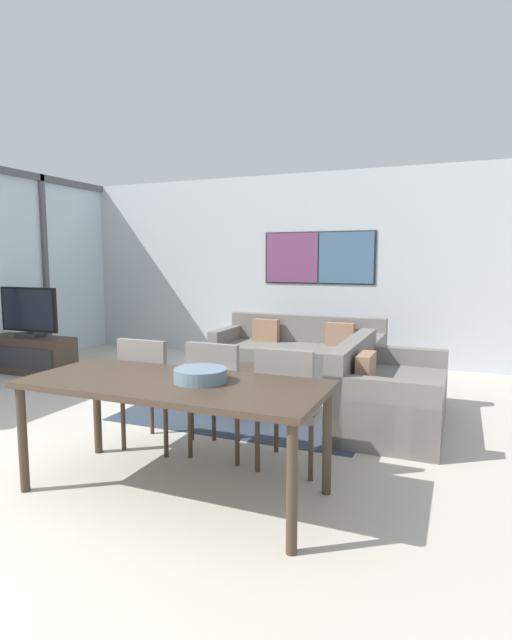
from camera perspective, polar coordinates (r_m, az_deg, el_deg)
wall_back at (r=7.77m, az=2.30°, el=6.04°), size 7.56×0.09×2.80m
area_rug at (r=5.28m, az=0.10°, el=-9.80°), size 2.40×1.96×0.01m
tv_console at (r=7.36m, az=-24.32°, el=-3.66°), size 1.24×0.42×0.50m
television at (r=7.29m, az=-24.54°, el=0.76°), size 0.94×0.20×0.66m
sofa_main at (r=6.56m, az=4.96°, el=-4.16°), size 2.14×0.90×0.78m
sofa_side at (r=4.84m, az=14.42°, el=-8.37°), size 0.90×1.64×0.78m
coffee_table at (r=5.21m, az=0.10°, el=-6.95°), size 1.04×1.04×0.36m
dining_table at (r=3.28m, az=-9.46°, el=-8.09°), size 1.97×0.84×0.75m
dining_chair_left at (r=4.12m, az=-11.81°, el=-7.47°), size 0.46×0.46×0.91m
dining_chair_centre at (r=3.89m, az=-4.15°, el=-8.20°), size 0.46×0.46×0.91m
dining_chair_right at (r=3.64m, az=3.82°, el=-9.26°), size 0.46×0.46×0.91m
fruit_bowl at (r=3.21m, az=-6.35°, el=-6.19°), size 0.34×0.34×0.09m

